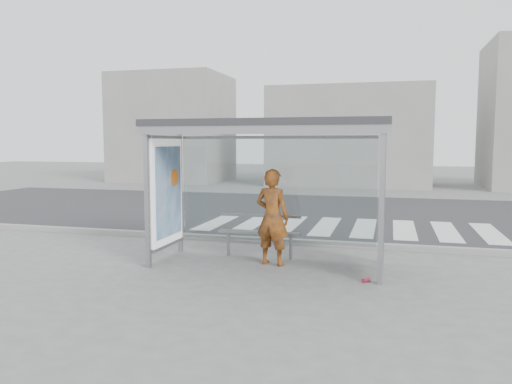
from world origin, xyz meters
TOP-DOWN VIEW (x-y plane):
  - ground at (0.00, 0.00)m, footprint 80.00×80.00m
  - road at (0.00, 7.00)m, footprint 30.00×10.00m
  - curb at (0.00, 1.95)m, footprint 30.00×0.18m
  - crosswalk at (1.00, 4.50)m, footprint 7.55×3.00m
  - bus_shelter at (-0.37, 0.06)m, footprint 4.25×1.65m
  - building_left at (-10.00, 18.00)m, footprint 6.00×5.00m
  - building_center at (0.00, 18.00)m, footprint 8.00×5.00m
  - person at (0.08, 0.08)m, footprint 0.72×0.55m
  - bench at (-0.30, 0.58)m, footprint 1.61×0.21m
  - soda_can at (1.79, -0.66)m, footprint 0.14×0.15m

SIDE VIEW (x-z plane):
  - ground at x=0.00m, z-range 0.00..0.00m
  - crosswalk at x=1.00m, z-range 0.00..0.00m
  - road at x=0.00m, z-range 0.00..0.01m
  - soda_can at x=1.79m, z-range 0.00..0.07m
  - curb at x=0.00m, z-range 0.00..0.12m
  - bench at x=-0.30m, z-range 0.08..0.91m
  - person at x=0.08m, z-range 0.00..1.75m
  - bus_shelter at x=-0.37m, z-range 0.67..3.29m
  - building_center at x=0.00m, z-range 0.00..5.00m
  - building_left at x=-10.00m, z-range 0.00..6.00m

